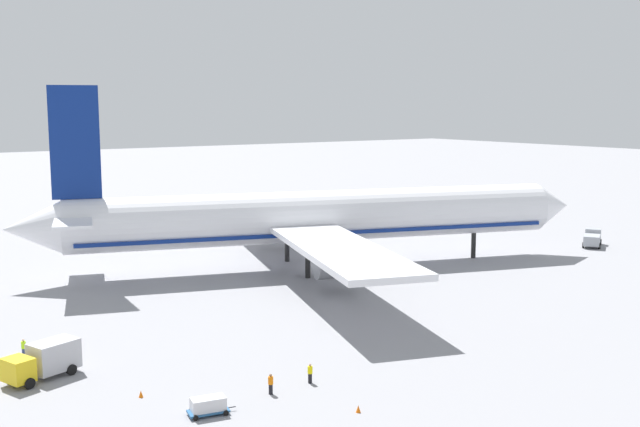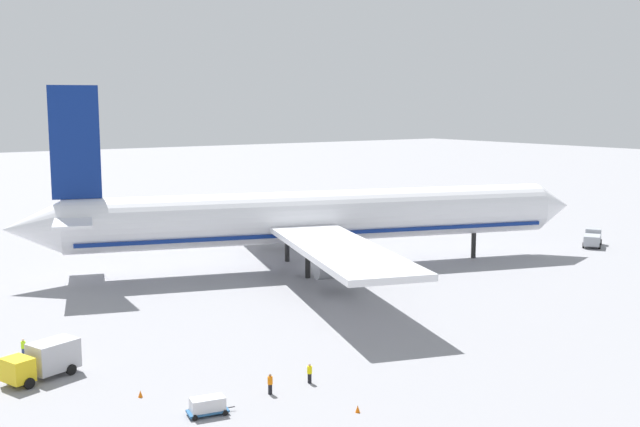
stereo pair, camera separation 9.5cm
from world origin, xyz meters
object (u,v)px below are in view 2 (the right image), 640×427
object	(u,v)px
baggage_cart_0	(208,405)
traffic_cone_1	(358,409)
airliner	(312,218)
service_truck_0	(44,359)
ground_worker_2	(270,384)
ground_worker_1	(23,348)
ground_worker_0	(310,373)
traffic_cone_0	(140,394)
traffic_cone_2	(261,219)
service_truck_1	(593,238)

from	to	relation	value
baggage_cart_0	traffic_cone_1	distance (m)	10.98
airliner	service_truck_0	size ratio (longest dim) A/B	11.91
baggage_cart_0	ground_worker_2	size ratio (longest dim) A/B	2.21
ground_worker_1	airliner	bearing A→B (deg)	21.43
ground_worker_0	ground_worker_1	world-z (taller)	ground_worker_1
ground_worker_0	traffic_cone_0	bearing A→B (deg)	158.64
traffic_cone_2	ground_worker_0	bearing A→B (deg)	-117.43
ground_worker_0	traffic_cone_1	xyz separation A→B (m)	(-0.38, -6.95, -0.55)
service_truck_1	ground_worker_0	distance (m)	74.96
traffic_cone_0	ground_worker_0	bearing A→B (deg)	-21.36
ground_worker_1	ground_worker_0	bearing A→B (deg)	-48.06
ground_worker_0	ground_worker_2	bearing A→B (deg)	-176.34
service_truck_1	traffic_cone_1	xyz separation A→B (m)	(-71.22, -31.43, -1.02)
service_truck_1	airliner	bearing A→B (deg)	165.83
ground_worker_1	traffic_cone_1	xyz separation A→B (m)	(17.27, -26.60, -0.61)
service_truck_0	traffic_cone_2	bearing A→B (deg)	48.23
baggage_cart_0	traffic_cone_2	bearing A→B (deg)	57.67
service_truck_1	traffic_cone_2	xyz separation A→B (m)	(-30.02, 54.19, -1.02)
service_truck_0	service_truck_1	bearing A→B (deg)	7.14
service_truck_0	service_truck_1	size ratio (longest dim) A/B	1.02
service_truck_0	traffic_cone_0	bearing A→B (deg)	-59.88
service_truck_1	baggage_cart_0	size ratio (longest dim) A/B	1.78
airliner	baggage_cart_0	size ratio (longest dim) A/B	21.63
service_truck_1	traffic_cone_0	world-z (taller)	service_truck_1
service_truck_0	ground_worker_1	size ratio (longest dim) A/B	3.77
traffic_cone_2	baggage_cart_0	bearing A→B (deg)	-122.33
airliner	traffic_cone_1	distance (m)	50.25
ground_worker_2	traffic_cone_1	bearing A→B (deg)	-62.52
service_truck_0	traffic_cone_0	xyz separation A→B (m)	(4.96, -8.55, -1.29)
service_truck_1	traffic_cone_2	distance (m)	61.96
service_truck_0	traffic_cone_1	xyz separation A→B (m)	(17.06, -20.38, -1.29)
baggage_cart_0	ground_worker_2	world-z (taller)	ground_worker_2
traffic_cone_0	traffic_cone_2	world-z (taller)	same
traffic_cone_1	traffic_cone_2	bearing A→B (deg)	64.30
ground_worker_0	traffic_cone_0	xyz separation A→B (m)	(-12.48, 4.88, -0.55)
airliner	ground_worker_1	distance (m)	45.69
service_truck_1	traffic_cone_2	world-z (taller)	service_truck_1
traffic_cone_0	traffic_cone_1	distance (m)	16.92
ground_worker_0	ground_worker_1	bearing A→B (deg)	131.94
ground_worker_0	ground_worker_2	world-z (taller)	ground_worker_2
airliner	traffic_cone_2	size ratio (longest dim) A/B	142.56
service_truck_1	baggage_cart_0	bearing A→B (deg)	-162.38
ground_worker_2	baggage_cart_0	bearing A→B (deg)	-171.81
traffic_cone_0	traffic_cone_2	size ratio (longest dim) A/B	1.00
ground_worker_0	baggage_cart_0	bearing A→B (deg)	-173.61
airliner	ground_worker_1	xyz separation A→B (m)	(-42.14, -16.54, -6.19)
service_truck_0	ground_worker_1	distance (m)	6.25
service_truck_0	ground_worker_2	bearing A→B (deg)	-45.22
service_truck_0	service_truck_1	xyz separation A→B (m)	(88.28, 11.05, -0.27)
baggage_cart_0	ground_worker_1	xyz separation A→B (m)	(-8.00, 20.73, 0.17)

